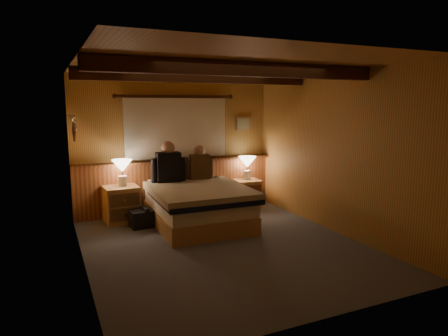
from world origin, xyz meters
TOP-DOWN VIEW (x-y plane):
  - floor at (0.00, 0.00)m, footprint 4.20×4.20m
  - ceiling at (0.00, 0.00)m, footprint 4.20×4.20m
  - wall_back at (0.00, 2.10)m, footprint 3.60×0.00m
  - wall_left at (-1.80, 0.00)m, footprint 0.00×4.20m
  - wall_right at (1.80, 0.00)m, footprint 0.00×4.20m
  - wall_front at (0.00, -2.10)m, footprint 3.60×0.00m
  - wainscot at (0.00, 2.04)m, footprint 3.60×0.23m
  - curtain_window at (0.00, 2.03)m, footprint 2.18×0.09m
  - ceiling_beams at (0.00, 0.15)m, footprint 3.60×1.65m
  - coat_rail at (-1.72, 1.58)m, footprint 0.05×0.55m
  - framed_print at (1.35, 2.08)m, footprint 0.30×0.04m
  - bed at (0.02, 1.05)m, footprint 1.49×1.88m
  - nightstand_left at (-1.06, 1.73)m, footprint 0.56×0.51m
  - nightstand_right at (1.28, 1.76)m, footprint 0.51×0.47m
  - lamp_left at (-1.02, 1.77)m, footprint 0.33×0.33m
  - lamp_right at (1.31, 1.82)m, footprint 0.33×0.33m
  - person_left at (-0.28, 1.63)m, footprint 0.58×0.25m
  - person_right at (0.29, 1.67)m, footprint 0.50×0.25m
  - duffel_bag at (-0.78, 1.29)m, footprint 0.47×0.31m

SIDE VIEW (x-z plane):
  - floor at x=0.00m, z-range 0.00..0.00m
  - duffel_bag at x=-0.78m, z-range -0.02..0.30m
  - nightstand_right at x=1.28m, z-range 0.00..0.51m
  - nightstand_left at x=-1.06m, z-range 0.00..0.59m
  - bed at x=0.02m, z-range 0.01..0.64m
  - wainscot at x=0.00m, z-range 0.02..0.96m
  - lamp_right at x=1.31m, z-range 0.60..1.04m
  - person_right at x=0.29m, z-range 0.56..1.18m
  - lamp_left at x=-1.02m, z-range 0.68..1.11m
  - person_left at x=-0.28m, z-range 0.56..1.27m
  - wall_left at x=-1.80m, z-range -0.90..3.30m
  - wall_right at x=1.80m, z-range -0.90..3.30m
  - wall_back at x=0.00m, z-range -0.60..3.00m
  - wall_front at x=0.00m, z-range -0.60..3.00m
  - curtain_window at x=0.00m, z-range 0.96..2.08m
  - framed_print at x=1.35m, z-range 1.43..1.68m
  - coat_rail at x=-1.72m, z-range 1.55..1.79m
  - ceiling_beams at x=0.00m, z-range 2.23..2.39m
  - ceiling at x=0.00m, z-range 2.40..2.40m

